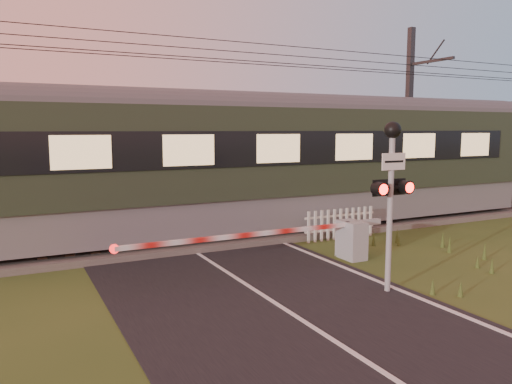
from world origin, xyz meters
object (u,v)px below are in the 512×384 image
train (499,153)px  crossing_signal (391,176)px  catenary_mast (410,115)px  picket_fence (341,224)px  boom_gate (339,239)px

train → crossing_signal: 13.46m
catenary_mast → picket_fence: bearing=-148.1°
picket_fence → catenary_mast: catenary_mast is taller
picket_fence → catenary_mast: size_ratio=0.34×
boom_gate → picket_fence: bearing=52.9°
boom_gate → picket_fence: boom_gate is taller
train → catenary_mast: (-3.01, 2.23, 1.60)m
crossing_signal → picket_fence: 5.46m
boom_gate → picket_fence: (1.56, 2.06, -0.09)m
train → picket_fence: train is taller
train → picket_fence: size_ratio=17.63×
train → crossing_signal: train is taller
crossing_signal → catenary_mast: size_ratio=0.46×
train → catenary_mast: size_ratio=5.91×
crossing_signal → picket_fence: size_ratio=1.38×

